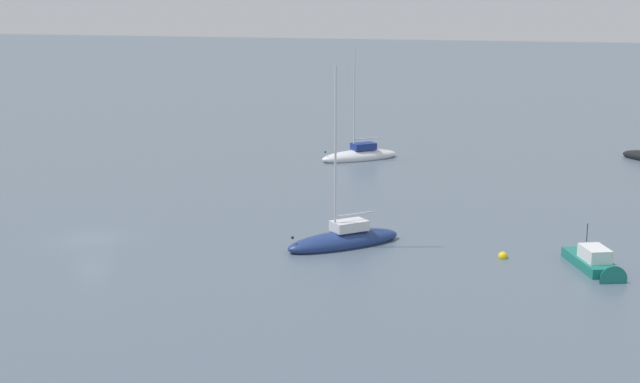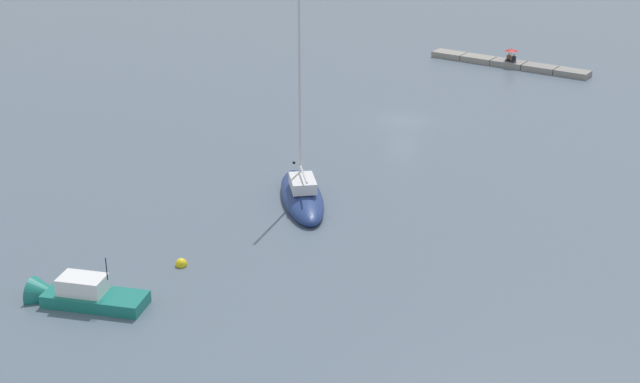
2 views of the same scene
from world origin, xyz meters
name	(u,v)px [view 2 (image 2 of 2)]	position (x,y,z in m)	size (l,w,h in m)	color
ground_plane	(404,121)	(0.00, 0.00, 0.00)	(500.00, 500.00, 0.00)	slate
seawall_pier	(509,63)	(0.00, -20.70, 0.27)	(15.85, 1.81, 0.55)	gray
person_seated_dark_left	(513,59)	(-0.50, -20.55, 0.80)	(0.40, 0.60, 0.73)	#1E2333
person_seated_brown_right	(508,58)	(0.06, -20.67, 0.80)	(0.40, 0.60, 0.73)	#1E2333
umbrella_open_red	(512,50)	(-0.22, -20.63, 1.65)	(1.25, 1.25, 1.27)	black
sailboat_navy_mid	(302,195)	(-2.72, 17.86, 0.43)	(7.67, 8.02, 12.89)	navy
motorboat_teal_near	(77,296)	(-0.88, 34.56, 0.35)	(6.23, 3.85, 3.35)	#197266
mooring_buoy_near	(181,264)	(-2.42, 28.69, 0.11)	(0.63, 0.63, 0.63)	yellow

